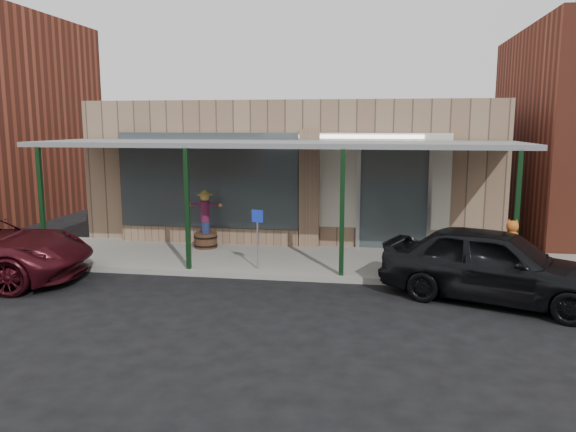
% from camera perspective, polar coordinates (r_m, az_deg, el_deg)
% --- Properties ---
extents(ground, '(120.00, 120.00, 0.00)m').
position_cam_1_polar(ground, '(11.12, -4.79, -9.25)').
color(ground, black).
rests_on(ground, ground).
extents(sidewalk, '(40.00, 3.20, 0.15)m').
position_cam_1_polar(sidewalk, '(14.48, -1.34, -4.50)').
color(sidewalk, gray).
rests_on(sidewalk, ground).
extents(storefront, '(12.00, 6.25, 4.20)m').
position_cam_1_polar(storefront, '(18.62, 1.22, 4.88)').
color(storefront, '#8C7056').
rests_on(storefront, ground).
extents(awning, '(12.00, 3.00, 3.04)m').
position_cam_1_polar(awning, '(14.03, -1.42, 7.18)').
color(awning, slate).
rests_on(awning, ground).
extents(block_buildings_near, '(61.00, 8.00, 8.00)m').
position_cam_1_polar(block_buildings_near, '(19.43, 7.63, 9.93)').
color(block_buildings_near, brown).
rests_on(block_buildings_near, ground).
extents(barrel_scarecrow, '(0.97, 0.78, 1.62)m').
position_cam_1_polar(barrel_scarecrow, '(15.63, -8.38, -1.24)').
color(barrel_scarecrow, '#542F21').
rests_on(barrel_scarecrow, sidewalk).
extents(barrel_pumpkin, '(0.61, 0.61, 0.65)m').
position_cam_1_polar(barrel_pumpkin, '(14.59, 18.55, -3.66)').
color(barrel_pumpkin, '#542F21').
rests_on(barrel_pumpkin, sidewalk).
extents(handicap_sign, '(0.28, 0.10, 1.41)m').
position_cam_1_polar(handicap_sign, '(13.16, -3.12, -1.54)').
color(handicap_sign, gray).
rests_on(handicap_sign, sidewalk).
extents(parked_sedan, '(4.80, 3.28, 1.57)m').
position_cam_1_polar(parked_sedan, '(12.01, 20.26, -4.62)').
color(parked_sedan, black).
rests_on(parked_sedan, ground).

